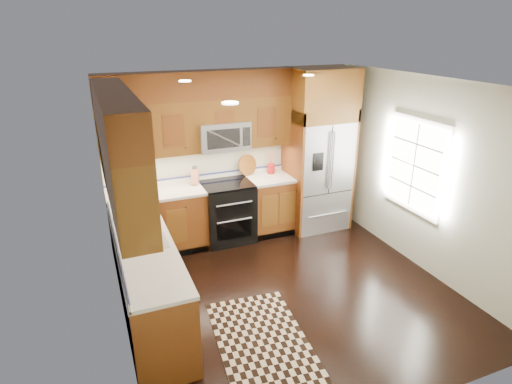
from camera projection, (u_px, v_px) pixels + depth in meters
name	position (u px, v px, depth m)	size (l,w,h in m)	color
ground	(288.00, 291.00, 5.48)	(4.00, 4.00, 0.00)	black
wall_back	(235.00, 154.00, 6.73)	(4.00, 0.02, 2.60)	#B2B8A6
wall_left	(113.00, 226.00, 4.31)	(0.02, 4.00, 2.60)	#B2B8A6
wall_right	(426.00, 177.00, 5.71)	(0.02, 4.00, 2.60)	#B2B8A6
window	(415.00, 165.00, 5.83)	(0.04, 1.10, 1.30)	white
base_cabinets	(176.00, 247.00, 5.66)	(2.85, 3.00, 0.90)	brown
countertop	(182.00, 209.00, 5.64)	(2.86, 3.01, 0.04)	white
upper_cabinets	(170.00, 126.00, 5.28)	(2.85, 3.00, 1.15)	brown
range	(228.00, 212.00, 6.66)	(0.76, 0.67, 0.95)	black
microwave	(223.00, 135.00, 6.34)	(0.76, 0.40, 0.42)	#B2B2B7
refrigerator	(319.00, 151.00, 6.87)	(0.98, 0.75, 2.60)	#B2B2B7
sink_faucet	(140.00, 238.00, 4.71)	(0.54, 0.44, 0.37)	#B2B2B7
rug	(262.00, 340.00, 4.63)	(0.94, 1.57, 0.01)	black
knife_block	(195.00, 176.00, 6.45)	(0.15, 0.17, 0.29)	tan
utensil_crock	(271.00, 167.00, 6.90)	(0.14, 0.14, 0.34)	#B21517
cutting_board	(247.00, 174.00, 6.87)	(0.34, 0.34, 0.02)	brown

